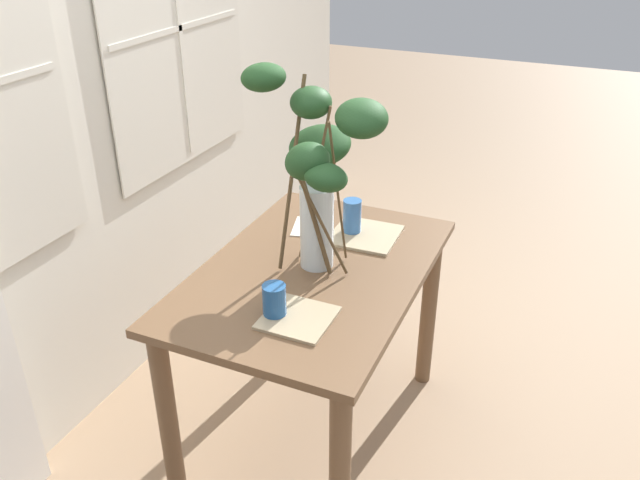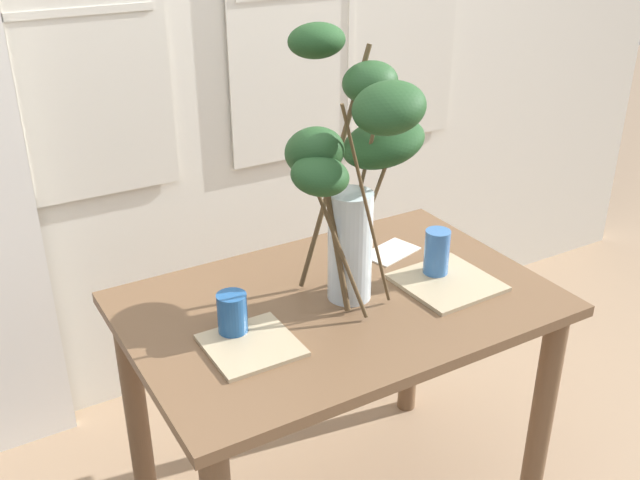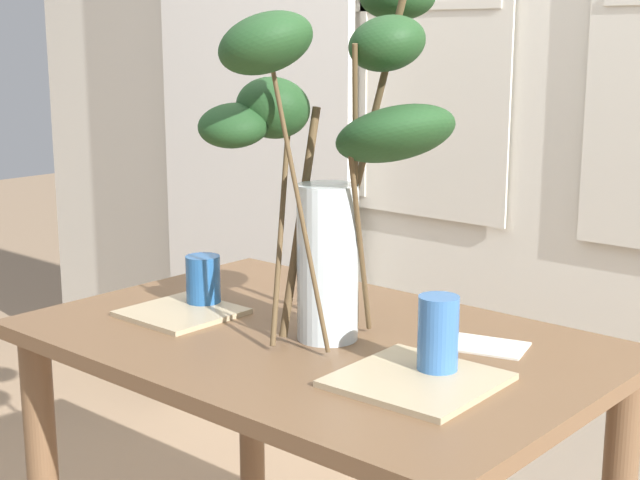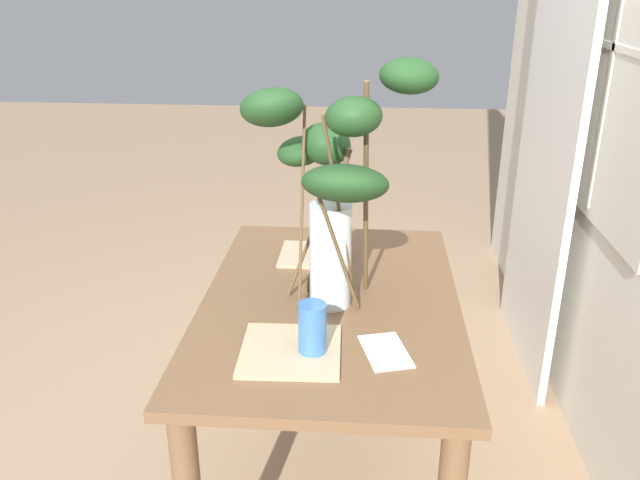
{
  "view_description": "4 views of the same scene",
  "coord_description": "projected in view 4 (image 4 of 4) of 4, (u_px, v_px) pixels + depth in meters",
  "views": [
    {
      "loc": [
        -1.79,
        -0.81,
        1.94
      ],
      "look_at": [
        0.03,
        -0.01,
        0.87
      ],
      "focal_mm": 36.58,
      "sensor_mm": 36.0,
      "label": 1
    },
    {
      "loc": [
        -0.9,
        -1.43,
        1.77
      ],
      "look_at": [
        -0.03,
        0.05,
        0.93
      ],
      "focal_mm": 41.23,
      "sensor_mm": 36.0,
      "label": 2
    },
    {
      "loc": [
        1.15,
        -1.29,
        1.34
      ],
      "look_at": [
        0.05,
        -0.04,
        0.98
      ],
      "focal_mm": 52.36,
      "sensor_mm": 36.0,
      "label": 3
    },
    {
      "loc": [
        1.67,
        0.1,
        1.64
      ],
      "look_at": [
        -0.02,
        -0.03,
        0.95
      ],
      "focal_mm": 36.26,
      "sensor_mm": 36.0,
      "label": 4
    }
  ],
  "objects": [
    {
      "name": "vase_with_branches",
      "position": [
        332.0,
        173.0,
        1.69
      ],
      "size": [
        0.51,
        0.52,
        0.69
      ],
      "color": "silver",
      "rests_on": "dining_table"
    },
    {
      "name": "plate_square_left",
      "position": [
        312.0,
        254.0,
        2.16
      ],
      "size": [
        0.21,
        0.21,
        0.01
      ],
      "primitive_type": "cube",
      "rotation": [
        0.0,
        0.0,
        -0.0
      ],
      "color": "tan",
      "rests_on": "dining_table"
    },
    {
      "name": "drinking_glass_blue_right",
      "position": [
        312.0,
        330.0,
        1.57
      ],
      "size": [
        0.07,
        0.07,
        0.14
      ],
      "primitive_type": "cylinder",
      "color": "#386BAD",
      "rests_on": "dining_table"
    },
    {
      "name": "napkin_folded",
      "position": [
        385.0,
        351.0,
        1.61
      ],
      "size": [
        0.19,
        0.14,
        0.0
      ],
      "primitive_type": "cube",
      "rotation": [
        0.0,
        0.0,
        0.28
      ],
      "color": "silver",
      "rests_on": "dining_table"
    },
    {
      "name": "curtain_sheer_side",
      "position": [
        553.0,
        108.0,
        2.61
      ],
      "size": [
        0.83,
        0.03,
        2.29
      ],
      "primitive_type": "cube",
      "color": "white",
      "rests_on": "ground"
    },
    {
      "name": "plate_square_right",
      "position": [
        291.0,
        351.0,
        1.6
      ],
      "size": [
        0.26,
        0.26,
        0.01
      ],
      "primitive_type": "cube",
      "rotation": [
        0.0,
        0.0,
        0.03
      ],
      "color": "tan",
      "rests_on": "dining_table"
    },
    {
      "name": "drinking_glass_blue_left",
      "position": [
        334.0,
        240.0,
        2.14
      ],
      "size": [
        0.07,
        0.07,
        0.11
      ],
      "primitive_type": "cylinder",
      "color": "#235693",
      "rests_on": "dining_table"
    },
    {
      "name": "dining_table",
      "position": [
        330.0,
        342.0,
        1.93
      ],
      "size": [
        1.12,
        0.74,
        0.77
      ],
      "color": "brown",
      "rests_on": "ground"
    }
  ]
}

